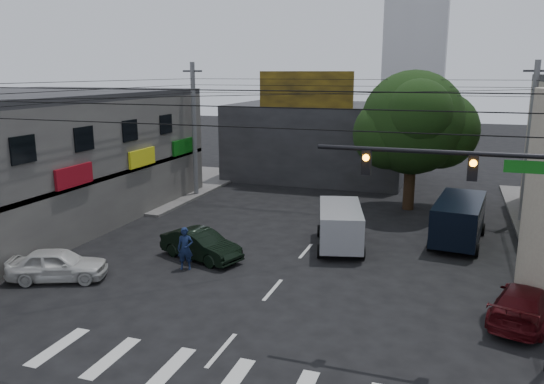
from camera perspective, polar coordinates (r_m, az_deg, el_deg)
The scene contains 14 objects.
ground at distance 19.90m, azimuth -1.82°, elevation -12.64°, with size 160.00×160.00×0.00m, color black.
sidewalk_far_left at distance 43.34m, azimuth -15.80°, elevation 1.03°, with size 16.00×16.00×0.15m, color #514F4C.
building_far at distance 44.39m, azimuth 5.24°, elevation 5.56°, with size 14.00×10.00×6.00m, color #232326.
billboard at distance 39.32m, azimuth 3.64°, elevation 10.95°, with size 7.00×0.30×2.60m, color olive.
street_tree at distance 34.02m, azimuth 14.91°, elevation 7.19°, with size 6.40×6.40×8.70m.
traffic_gantry at distance 16.28m, azimuth 23.38°, elevation -1.46°, with size 7.10×0.35×7.20m.
utility_pole_far_left at distance 37.11m, azimuth -8.35°, elevation 6.55°, with size 0.32×0.32×9.20m, color #59595B.
utility_pole_far_right at distance 33.28m, azimuth 25.94°, elevation 4.70°, with size 0.32×0.32×9.20m, color #59595B.
dark_sedan at distance 25.00m, azimuth -7.66°, elevation -5.65°, with size 4.39×2.70×1.36m, color black.
white_compact at distance 24.08m, azimuth -22.06°, elevation -7.24°, with size 4.32×3.00×1.37m, color silver.
maroon_sedan at distance 20.84m, azimuth 25.50°, elevation -10.77°, with size 3.01×4.82×1.30m, color #3F090C.
silver_minivan at distance 26.50m, azimuth 7.33°, elevation -3.79°, with size 3.10×5.13×2.06m, color #AAABB2, non-canonical shape.
navy_van at distance 28.62m, azimuth 19.44°, elevation -2.99°, with size 2.74×5.81×2.24m, color black, non-canonical shape.
traffic_officer at distance 23.76m, azimuth -9.31°, elevation -6.02°, with size 0.81×0.66×1.90m, color #111D3E.
Camera 1 is at (6.41, -16.79, 8.54)m, focal length 35.00 mm.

